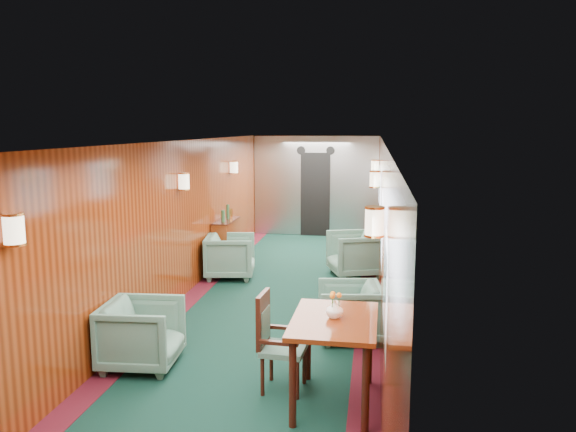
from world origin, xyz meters
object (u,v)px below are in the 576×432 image
object	(u,v)px
armchair_left_near	(142,334)
armchair_left_far	(230,256)
dining_table	(334,332)
credenza	(226,242)
armchair_right_near	(349,311)
side_chair	(274,337)
armchair_right_far	(355,254)

from	to	relation	value
armchair_left_near	armchair_left_far	xyz separation A→B (m)	(0.02, 3.72, 0.01)
dining_table	armchair_left_far	bearing A→B (deg)	117.49
credenza	dining_table	bearing A→B (deg)	-64.58
credenza	armchair_left_far	distance (m)	0.84
armchair_right_near	credenza	bearing A→B (deg)	-151.56
side_chair	armchair_right_far	world-z (taller)	side_chair
credenza	armchair_left_near	xyz separation A→B (m)	(0.27, -4.51, -0.09)
armchair_left_near	armchair_left_far	bearing A→B (deg)	-4.22
credenza	armchair_left_near	size ratio (longest dim) A/B	1.44
side_chair	credenza	bearing A→B (deg)	114.36
dining_table	armchair_left_near	distance (m)	2.22
armchair_left_far	armchair_right_near	distance (m)	3.36
dining_table	credenza	xyz separation A→B (m)	(-2.40, 5.04, -0.25)
armchair_right_near	armchair_right_far	world-z (taller)	armchair_right_far
armchair_right_near	armchair_left_far	bearing A→B (deg)	-147.54
side_chair	armchair_right_near	distance (m)	1.62
dining_table	armchair_right_near	bearing A→B (deg)	88.81
dining_table	armchair_left_far	size ratio (longest dim) A/B	1.36
dining_table	armchair_right_far	xyz separation A→B (m)	(0.02, 4.70, -0.31)
dining_table	armchair_right_far	world-z (taller)	dining_table
credenza	armchair_left_near	bearing A→B (deg)	-86.63
armchair_left_far	armchair_left_near	bearing A→B (deg)	170.84
armchair_left_near	armchair_right_near	size ratio (longest dim) A/B	1.05
credenza	armchair_right_far	size ratio (longest dim) A/B	1.35
side_chair	credenza	world-z (taller)	credenza
side_chair	armchair_left_near	distance (m)	1.56
armchair_right_far	side_chair	bearing A→B (deg)	-27.15
side_chair	armchair_right_far	bearing A→B (deg)	86.03
armchair_left_near	armchair_right_far	bearing A→B (deg)	-31.13
credenza	armchair_right_near	xyz separation A→B (m)	(2.46, -3.36, -0.10)
dining_table	credenza	size ratio (longest dim) A/B	0.98
armchair_left_far	armchair_right_far	bearing A→B (deg)	-86.79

